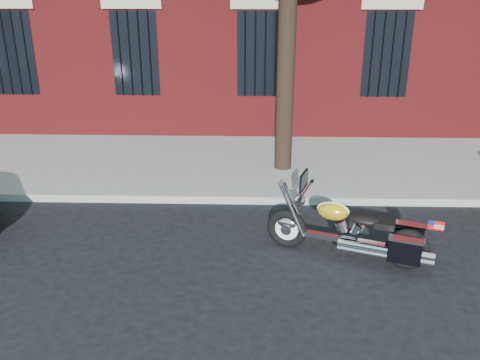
{
  "coord_description": "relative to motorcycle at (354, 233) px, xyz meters",
  "views": [
    {
      "loc": [
        -0.12,
        -7.87,
        4.27
      ],
      "look_at": [
        -0.36,
        0.8,
        0.7
      ],
      "focal_mm": 40.0,
      "sensor_mm": 36.0,
      "label": 1
    }
  ],
  "objects": [
    {
      "name": "ground",
      "position": [
        -1.41,
        0.65,
        -0.45
      ],
      "size": [
        120.0,
        120.0,
        0.0
      ],
      "primitive_type": "plane",
      "color": "black",
      "rests_on": "ground"
    },
    {
      "name": "motorcycle",
      "position": [
        0.0,
        0.0,
        0.0
      ],
      "size": [
        2.41,
        1.31,
        1.32
      ],
      "rotation": [
        0.0,
        0.0,
        -0.34
      ],
      "color": "black",
      "rests_on": "ground"
    },
    {
      "name": "curb",
      "position": [
        -1.41,
        2.03,
        -0.37
      ],
      "size": [
        40.0,
        0.16,
        0.15
      ],
      "primitive_type": "cube",
      "color": "gray",
      "rests_on": "ground"
    },
    {
      "name": "sidewalk",
      "position": [
        -1.41,
        3.91,
        -0.37
      ],
      "size": [
        40.0,
        3.6,
        0.15
      ],
      "primitive_type": "cube",
      "color": "gray",
      "rests_on": "ground"
    }
  ]
}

